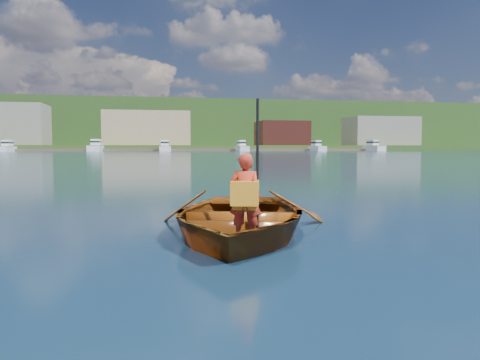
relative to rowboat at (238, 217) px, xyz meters
name	(u,v)px	position (x,y,z in m)	size (l,w,h in m)	color
ground	(295,230)	(0.92, 0.22, -0.25)	(600.00, 600.00, 0.00)	#173145
rowboat	(238,217)	(0.00, 0.00, 0.00)	(3.64, 4.46, 0.81)	#6E350A
child_paddler	(245,196)	(-0.07, -0.91, 0.40)	(0.45, 0.40, 1.77)	red
shoreline	(159,130)	(0.92, 236.83, 10.07)	(400.00, 140.00, 22.00)	#394F22
dock	(154,150)	(-1.58, 148.22, 0.15)	(160.01, 4.38, 0.80)	brown
waterfront_buildings	(139,129)	(-6.81, 165.22, 7.49)	(202.00, 16.00, 14.00)	maroon
marina_yachts	(171,147)	(3.77, 143.54, 1.09)	(142.58, 13.17, 4.41)	white
hillside_trees	(216,116)	(29.96, 234.43, 17.10)	(258.44, 89.59, 27.41)	#382314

